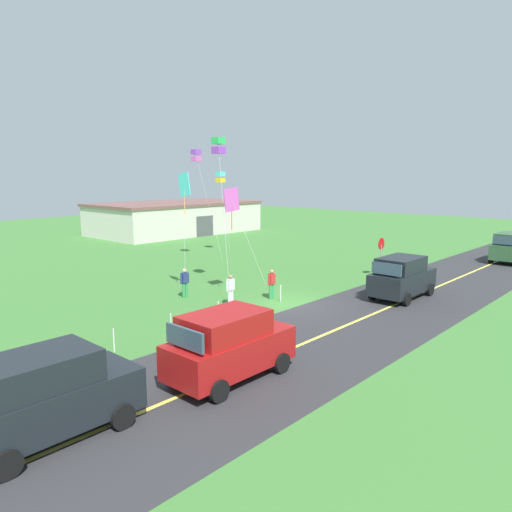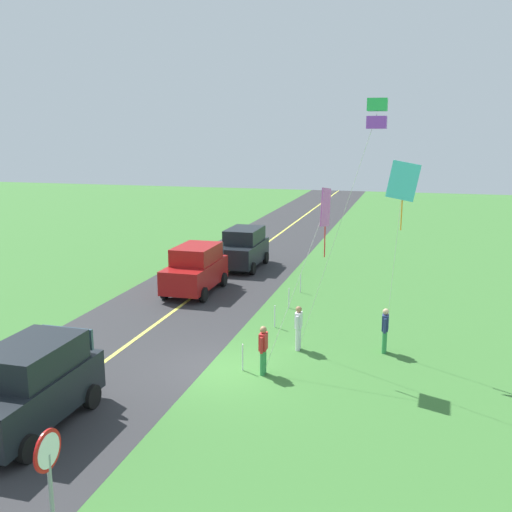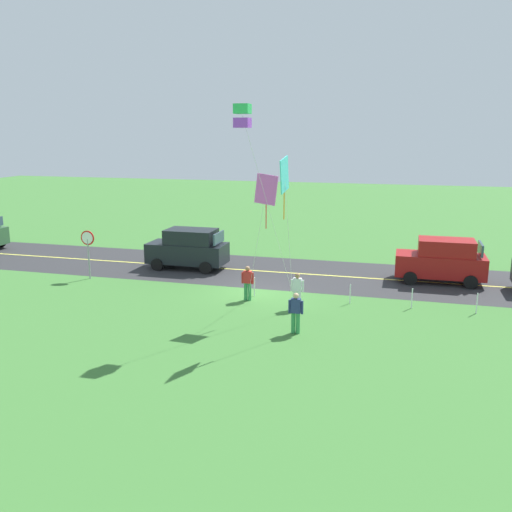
{
  "view_description": "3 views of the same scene",
  "coord_description": "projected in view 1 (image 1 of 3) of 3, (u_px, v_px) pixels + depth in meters",
  "views": [
    {
      "loc": [
        -18.91,
        -14.75,
        6.5
      ],
      "look_at": [
        1.5,
        3.86,
        1.87
      ],
      "focal_mm": 33.76,
      "sensor_mm": 36.0,
      "label": 1
    },
    {
      "loc": [
        17.12,
        5.83,
        7.6
      ],
      "look_at": [
        -0.28,
        1.09,
        3.77
      ],
      "focal_mm": 41.37,
      "sensor_mm": 36.0,
      "label": 2
    },
    {
      "loc": [
        -6.66,
        24.68,
        7.49
      ],
      "look_at": [
        -0.46,
        1.84,
        2.19
      ],
      "focal_mm": 38.75,
      "sensor_mm": 36.0,
      "label": 3
    }
  ],
  "objects": [
    {
      "name": "ground_plane",
      "position": [
        292.0,
        305.0,
        24.67
      ],
      "size": [
        120.0,
        120.0,
        0.1
      ],
      "primitive_type": "cube",
      "color": "#3D7533"
    },
    {
      "name": "asphalt_road",
      "position": [
        361.0,
        319.0,
        22.0
      ],
      "size": [
        120.0,
        7.0,
        0.0
      ],
      "primitive_type": "cube",
      "color": "#2D2D30",
      "rests_on": "ground"
    },
    {
      "name": "road_centre_stripe",
      "position": [
        361.0,
        319.0,
        22.0
      ],
      "size": [
        120.0,
        0.16,
        0.0
      ],
      "primitive_type": "cube",
      "color": "#E5E04C",
      "rests_on": "asphalt_road"
    },
    {
      "name": "car_suv_foreground",
      "position": [
        402.0,
        277.0,
        25.7
      ],
      "size": [
        4.4,
        2.12,
        2.24
      ],
      "color": "black",
      "rests_on": "ground"
    },
    {
      "name": "car_parked_west_near",
      "position": [
        229.0,
        345.0,
        15.4
      ],
      "size": [
        4.4,
        2.12,
        2.24
      ],
      "color": "maroon",
      "rests_on": "ground"
    },
    {
      "name": "car_parked_west_far",
      "position": [
        46.0,
        395.0,
        11.85
      ],
      "size": [
        4.4,
        2.12,
        2.24
      ],
      "color": "black",
      "rests_on": "ground"
    },
    {
      "name": "car_parked_east_far",
      "position": [
        511.0,
        247.0,
        36.33
      ],
      "size": [
        4.4,
        2.12,
        2.24
      ],
      "color": "#2D5633",
      "rests_on": "ground"
    },
    {
      "name": "stop_sign",
      "position": [
        381.0,
        249.0,
        30.93
      ],
      "size": [
        0.76,
        0.08,
        2.56
      ],
      "color": "gray",
      "rests_on": "ground"
    },
    {
      "name": "person_adult_near",
      "position": [
        272.0,
        283.0,
        25.5
      ],
      "size": [
        0.58,
        0.22,
        1.6
      ],
      "rotation": [
        0.0,
        0.0,
        2.3
      ],
      "color": "#338C4C",
      "rests_on": "ground"
    },
    {
      "name": "person_adult_companion",
      "position": [
        185.0,
        282.0,
        25.76
      ],
      "size": [
        0.58,
        0.22,
        1.6
      ],
      "rotation": [
        0.0,
        0.0,
        0.6
      ],
      "color": "#338C4C",
      "rests_on": "ground"
    },
    {
      "name": "person_child_watcher",
      "position": [
        231.0,
        289.0,
        24.17
      ],
      "size": [
        0.58,
        0.22,
        1.6
      ],
      "rotation": [
        0.0,
        0.0,
        1.42
      ],
      "color": "silver",
      "rests_on": "ground"
    },
    {
      "name": "kite_red_low",
      "position": [
        232.0,
        201.0,
        24.97
      ],
      "size": [
        1.8,
        1.78,
        5.91
      ],
      "color": "silver",
      "rests_on": "ground"
    },
    {
      "name": "kite_blue_mid",
      "position": [
        184.0,
        186.0,
        25.47
      ],
      "size": [
        0.49,
        1.09,
        6.7
      ],
      "color": "silver",
      "rests_on": "ground"
    },
    {
      "name": "kite_yellow_high",
      "position": [
        218.0,
        146.0,
        25.88
      ],
      "size": [
        1.97,
        2.82,
        8.53
      ],
      "color": "silver",
      "rests_on": "ground"
    },
    {
      "name": "kite_green_far",
      "position": [
        196.0,
        156.0,
        35.23
      ],
      "size": [
        1.32,
        1.94,
        8.38
      ],
      "color": "silver",
      "rests_on": "ground"
    },
    {
      "name": "kite_pink_drift",
      "position": [
        221.0,
        177.0,
        38.88
      ],
      "size": [
        1.97,
        0.97,
        6.81
      ],
      "color": "silver",
      "rests_on": "ground"
    },
    {
      "name": "warehouse_distant",
      "position": [
        176.0,
        217.0,
        55.19
      ],
      "size": [
        18.36,
        10.2,
        3.5
      ],
      "color": "beige",
      "rests_on": "ground"
    },
    {
      "name": "fence_post_0",
      "position": [
        114.0,
        340.0,
        17.89
      ],
      "size": [
        0.05,
        0.05,
        0.9
      ],
      "primitive_type": "cylinder",
      "color": "silver",
      "rests_on": "ground"
    },
    {
      "name": "fence_post_1",
      "position": [
        171.0,
        324.0,
        19.82
      ],
      "size": [
        0.05,
        0.05,
        0.9
      ],
      "primitive_type": "cylinder",
      "color": "silver",
      "rests_on": "ground"
    },
    {
      "name": "fence_post_2",
      "position": [
        218.0,
        311.0,
        21.76
      ],
      "size": [
        0.05,
        0.05,
        0.9
      ],
      "primitive_type": "cylinder",
      "color": "silver",
      "rests_on": "ground"
    },
    {
      "name": "fence_post_3",
      "position": [
        281.0,
        293.0,
        25.0
      ],
      "size": [
        0.05,
        0.05,
        0.9
      ],
      "primitive_type": "cylinder",
      "color": "silver",
      "rests_on": "ground"
    }
  ]
}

